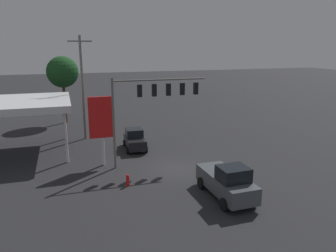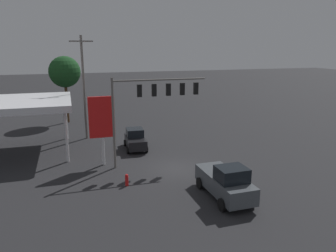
# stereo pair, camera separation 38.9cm
# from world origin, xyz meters

# --- Properties ---
(ground_plane) EXTENTS (200.00, 200.00, 0.00)m
(ground_plane) POSITION_xyz_m (0.00, 0.00, 0.00)
(ground_plane) COLOR #262628
(traffic_signal_assembly) EXTENTS (7.84, 0.43, 7.39)m
(traffic_signal_assembly) POSITION_xyz_m (1.39, -1.67, 5.70)
(traffic_signal_assembly) COLOR slate
(traffic_signal_assembly) RESTS_ON ground
(utility_pole) EXTENTS (2.40, 0.26, 10.80)m
(utility_pole) POSITION_xyz_m (6.33, -11.39, 5.69)
(utility_pole) COLOR slate
(utility_pole) RESTS_ON ground
(gas_station_canopy) EXTENTS (10.75, 8.85, 4.98)m
(gas_station_canopy) POSITION_xyz_m (13.12, -8.09, 4.64)
(gas_station_canopy) COLOR silver
(gas_station_canopy) RESTS_ON ground
(price_sign) EXTENTS (2.10, 0.27, 5.80)m
(price_sign) POSITION_xyz_m (5.47, -2.64, 3.91)
(price_sign) COLOR silver
(price_sign) RESTS_ON ground
(pickup_parked) EXTENTS (2.33, 5.23, 2.40)m
(pickup_parked) POSITION_xyz_m (-1.49, 5.98, 1.11)
(pickup_parked) COLOR #474C51
(pickup_parked) RESTS_ON ground
(hatchback_crossing) EXTENTS (2.13, 3.89, 1.97)m
(hatchback_crossing) POSITION_xyz_m (2.05, -6.15, 0.95)
(hatchback_crossing) COLOR black
(hatchback_crossing) RESTS_ON ground
(street_tree) EXTENTS (3.94, 3.94, 8.51)m
(street_tree) POSITION_xyz_m (8.19, -19.91, 6.50)
(street_tree) COLOR #4C331E
(street_tree) RESTS_ON ground
(fire_hydrant) EXTENTS (0.24, 0.24, 0.88)m
(fire_hydrant) POSITION_xyz_m (4.37, 2.17, 0.44)
(fire_hydrant) COLOR red
(fire_hydrant) RESTS_ON ground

